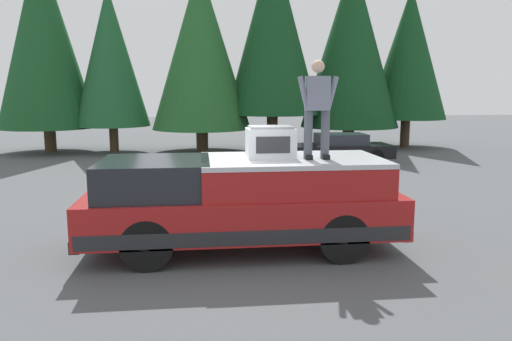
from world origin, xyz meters
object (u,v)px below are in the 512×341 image
(compressor_unit, at_px, (270,142))
(person_on_truck_bed, at_px, (317,107))
(pickup_truck, at_px, (243,202))
(parked_car_black, at_px, (339,149))

(compressor_unit, height_order, person_on_truck_bed, person_on_truck_bed)
(pickup_truck, xyz_separation_m, person_on_truck_bed, (-0.17, -1.28, 1.68))
(person_on_truck_bed, bearing_deg, pickup_truck, 82.33)
(compressor_unit, bearing_deg, person_on_truck_bed, -108.16)
(person_on_truck_bed, height_order, parked_car_black, person_on_truck_bed)
(pickup_truck, xyz_separation_m, parked_car_black, (10.01, -4.63, -0.29))
(pickup_truck, distance_m, person_on_truck_bed, 2.12)
(person_on_truck_bed, bearing_deg, compressor_unit, 71.84)
(compressor_unit, distance_m, parked_car_black, 10.84)
(compressor_unit, height_order, parked_car_black, compressor_unit)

